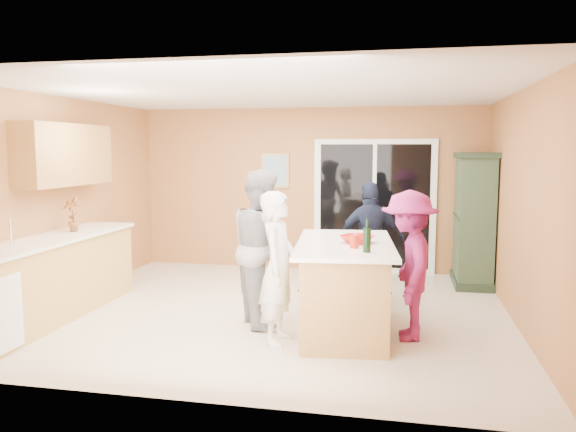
% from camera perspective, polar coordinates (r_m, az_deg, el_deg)
% --- Properties ---
extents(floor, '(5.50, 5.50, 0.00)m').
position_cam_1_polar(floor, '(6.85, -1.42, -9.66)').
color(floor, beige).
rests_on(floor, ground).
extents(ceiling, '(5.50, 5.00, 0.10)m').
position_cam_1_polar(ceiling, '(6.61, -1.48, 12.52)').
color(ceiling, silver).
rests_on(ceiling, wall_back).
extents(wall_back, '(5.50, 0.10, 2.60)m').
position_cam_1_polar(wall_back, '(9.05, 2.12, 2.72)').
color(wall_back, tan).
rests_on(wall_back, ground).
extents(wall_front, '(5.50, 0.10, 2.60)m').
position_cam_1_polar(wall_front, '(4.22, -9.11, -2.01)').
color(wall_front, tan).
rests_on(wall_front, ground).
extents(wall_left, '(0.10, 5.00, 2.60)m').
position_cam_1_polar(wall_left, '(7.70, -21.82, 1.53)').
color(wall_left, tan).
rests_on(wall_left, ground).
extents(wall_right, '(0.10, 5.00, 2.60)m').
position_cam_1_polar(wall_right, '(6.56, 22.66, 0.66)').
color(wall_right, tan).
rests_on(wall_right, ground).
extents(left_cabinet_run, '(0.65, 3.05, 1.24)m').
position_cam_1_polar(left_cabinet_run, '(6.80, -24.24, -6.37)').
color(left_cabinet_run, tan).
rests_on(left_cabinet_run, floor).
extents(upper_cabinets, '(0.35, 1.60, 0.75)m').
position_cam_1_polar(upper_cabinets, '(7.41, -21.73, 5.81)').
color(upper_cabinets, tan).
rests_on(upper_cabinets, wall_left).
extents(sliding_door, '(1.90, 0.07, 2.10)m').
position_cam_1_polar(sliding_door, '(8.92, 8.74, 0.98)').
color(sliding_door, white).
rests_on(sliding_door, floor).
extents(framed_picture, '(0.46, 0.04, 0.56)m').
position_cam_1_polar(framed_picture, '(9.12, -1.32, 4.65)').
color(framed_picture, tan).
rests_on(framed_picture, wall_back).
extents(kitchen_island, '(1.18, 1.93, 0.97)m').
position_cam_1_polar(kitchen_island, '(6.05, 5.75, -7.47)').
color(kitchen_island, tan).
rests_on(kitchen_island, floor).
extents(green_hutch, '(0.54, 1.03, 1.90)m').
position_cam_1_polar(green_hutch, '(8.43, 18.36, -0.49)').
color(green_hutch, '#1E3021').
rests_on(green_hutch, floor).
extents(woman_white, '(0.40, 0.58, 1.53)m').
position_cam_1_polar(woman_white, '(5.63, -0.96, -5.25)').
color(woman_white, white).
rests_on(woman_white, floor).
extents(woman_grey, '(0.98, 1.05, 1.73)m').
position_cam_1_polar(woman_grey, '(6.25, -2.58, -3.15)').
color(woman_grey, '#959597').
rests_on(woman_grey, floor).
extents(woman_navy, '(0.97, 0.64, 1.53)m').
position_cam_1_polar(woman_navy, '(7.29, 8.40, -2.56)').
color(woman_navy, '#182135').
rests_on(woman_navy, floor).
extents(woman_magenta, '(0.63, 1.02, 1.53)m').
position_cam_1_polar(woman_magenta, '(5.86, 12.17, -4.93)').
color(woman_magenta, '#811C55').
rests_on(woman_magenta, floor).
extents(serving_bowl, '(0.44, 0.44, 0.08)m').
position_cam_1_polar(serving_bowl, '(5.91, 7.04, -2.34)').
color(serving_bowl, '#B02113').
rests_on(serving_bowl, kitchen_island).
extents(tulip_vase, '(0.25, 0.19, 0.43)m').
position_cam_1_polar(tulip_vase, '(7.31, -21.04, 0.15)').
color(tulip_vase, red).
rests_on(tulip_vase, left_cabinet_run).
extents(tumbler_near, '(0.09, 0.09, 0.12)m').
position_cam_1_polar(tumbler_near, '(5.60, 6.75, -2.62)').
color(tumbler_near, '#B02113').
rests_on(tumbler_near, kitchen_island).
extents(tumbler_far, '(0.10, 0.10, 0.12)m').
position_cam_1_polar(tumbler_far, '(5.80, 7.48, -2.32)').
color(tumbler_far, '#B02113').
rests_on(tumbler_far, kitchen_island).
extents(wine_bottle, '(0.07, 0.07, 0.32)m').
position_cam_1_polar(wine_bottle, '(5.38, 8.03, -2.36)').
color(wine_bottle, black).
rests_on(wine_bottle, kitchen_island).
extents(white_plate, '(0.29, 0.29, 0.02)m').
position_cam_1_polar(white_plate, '(6.26, 7.54, -2.14)').
color(white_plate, white).
rests_on(white_plate, kitchen_island).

